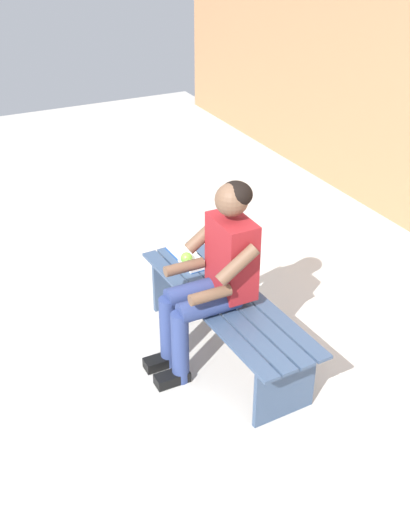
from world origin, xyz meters
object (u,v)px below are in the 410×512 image
apple (186,258)px  book_open (188,257)px  person_seated (214,271)px  bench_near (226,312)px

apple → book_open: size_ratio=0.20×
person_seated → apple: (0.54, -0.06, -0.20)m
bench_near → person_seated: person_seated is taller
book_open → person_seated: bearing=168.2°
bench_near → book_open: book_open is taller
person_seated → apple: bearing=-6.7°
person_seated → apple: 0.58m
bench_near → book_open: (0.57, -0.00, 0.12)m
apple → bench_near: bearing=-176.0°
apple → book_open: 0.08m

